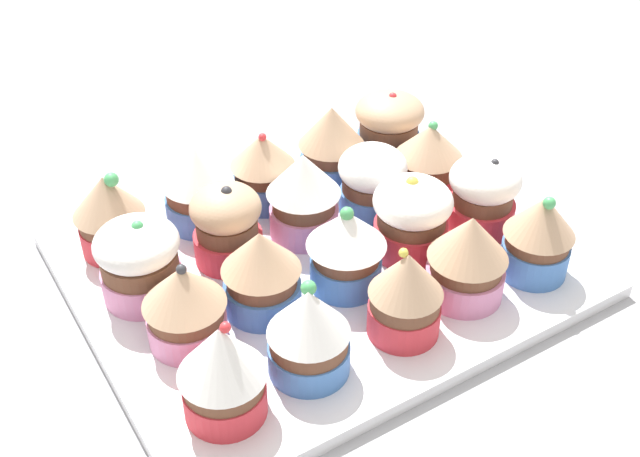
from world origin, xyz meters
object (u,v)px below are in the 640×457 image
object	(u,v)px
cupcake_0	(389,126)
cupcake_17	(406,294)
baking_tray	(320,263)
cupcake_7	(304,194)
cupcake_11	(412,216)
cupcake_15	(539,235)
cupcake_5	(428,159)
cupcake_19	(222,370)
cupcake_4	(109,213)
cupcake_3	(199,186)
cupcake_12	(347,247)
cupcake_14	(185,304)
cupcake_2	(259,169)
cupcake_8	(227,224)
cupcake_1	(331,144)
cupcake_10	(483,194)
cupcake_6	(372,180)
cupcake_18	(309,331)
cupcake_13	(261,271)
cupcake_16	(468,257)
cupcake_9	(139,260)

from	to	relation	value
cupcake_0	cupcake_17	size ratio (longest dim) A/B	0.95
baking_tray	cupcake_7	bearing A→B (deg)	-99.51
cupcake_7	cupcake_17	xyz separation A→B (cm)	(-0.12, 13.91, -0.43)
cupcake_11	cupcake_15	xyz separation A→B (cm)	(-6.74, 7.32, 0.19)
cupcake_5	cupcake_7	distance (cm)	12.60
cupcake_19	cupcake_4	bearing A→B (deg)	-89.36
cupcake_3	cupcake_12	world-z (taller)	cupcake_12
cupcake_5	cupcake_14	world-z (taller)	cupcake_5
cupcake_14	cupcake_2	bearing A→B (deg)	-135.20
cupcake_7	cupcake_19	xyz separation A→B (cm)	(14.19, 13.84, -0.23)
cupcake_8	cupcake_15	xyz separation A→B (cm)	(-19.84, 14.20, 0.20)
cupcake_1	cupcake_5	size ratio (longest dim) A/B	1.04
cupcake_4	cupcake_3	bearing A→B (deg)	179.26
cupcake_19	cupcake_10	bearing A→B (deg)	-166.24
cupcake_2	cupcake_7	world-z (taller)	cupcake_7
cupcake_6	cupcake_10	bearing A→B (deg)	133.61
cupcake_7	cupcake_8	xyz separation A→B (cm)	(6.90, -0.31, -0.57)
cupcake_5	cupcake_11	bearing A→B (deg)	43.52
cupcake_18	cupcake_6	bearing A→B (deg)	-137.30
cupcake_11	cupcake_13	size ratio (longest dim) A/B	1.01
cupcake_18	cupcake_19	distance (cm)	6.57
cupcake_3	cupcake_19	xyz separation A→B (cm)	(7.57, 20.05, 0.18)
cupcake_18	cupcake_12	bearing A→B (deg)	-139.10
cupcake_0	cupcake_11	world-z (taller)	same
cupcake_4	cupcake_6	distance (cm)	22.13
cupcake_3	cupcake_18	size ratio (longest dim) A/B	0.97
cupcake_3	cupcake_13	xyz separation A→B (cm)	(0.74, 12.53, -0.07)
cupcake_4	cupcake_5	distance (cm)	27.85
cupcake_1	cupcake_11	xyz separation A→B (cm)	(0.19, 12.36, -0.40)
cupcake_1	cupcake_6	world-z (taller)	cupcake_1
cupcake_14	cupcake_7	bearing A→B (deg)	-154.36
cupcake_17	cupcake_7	bearing A→B (deg)	-89.51
cupcake_6	cupcake_0	bearing A→B (deg)	-134.74
cupcake_2	cupcake_8	size ratio (longest dim) A/B	0.99
cupcake_18	cupcake_11	bearing A→B (deg)	-153.39
cupcake_6	cupcake_12	size ratio (longest dim) A/B	0.87
cupcake_14	cupcake_5	bearing A→B (deg)	-167.07
cupcake_0	cupcake_11	distance (cm)	14.46
cupcake_2	cupcake_19	xyz separation A→B (cm)	(13.18, 19.80, 0.31)
cupcake_1	cupcake_18	bearing A→B (deg)	54.00
cupcake_5	cupcake_16	bearing A→B (deg)	64.12
cupcake_9	cupcake_18	xyz separation A→B (cm)	(-6.83, 13.28, 0.16)
cupcake_6	cupcake_12	bearing A→B (deg)	44.37
cupcake_3	cupcake_5	distance (cm)	20.35
cupcake_7	cupcake_10	xyz separation A→B (cm)	(-13.24, 7.13, -0.60)
baking_tray	cupcake_10	xyz separation A→B (cm)	(-13.83, 3.59, 4.06)
cupcake_13	cupcake_16	xyz separation A→B (cm)	(-13.84, 6.77, 0.11)
cupcake_8	cupcake_11	xyz separation A→B (cm)	(-13.10, 6.88, 0.01)
baking_tray	cupcake_8	distance (cm)	8.45
cupcake_16	cupcake_19	xyz separation A→B (cm)	(20.67, 0.75, 0.14)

